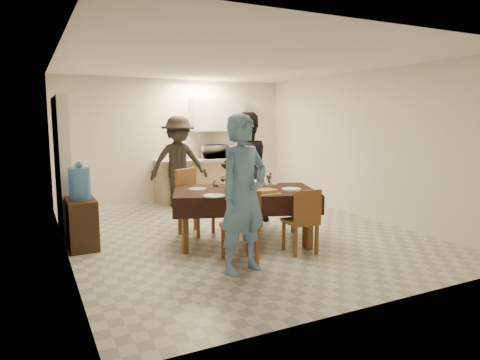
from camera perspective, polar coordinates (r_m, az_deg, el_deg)
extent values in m
cube|color=beige|center=(6.80, -0.38, -6.91)|extent=(5.00, 6.00, 0.02)
cube|color=white|center=(6.61, -0.40, 15.40)|extent=(5.00, 6.00, 0.02)
cube|color=white|center=(9.36, -8.54, 5.23)|extent=(5.00, 0.02, 2.60)
cube|color=white|center=(4.12, 18.35, 1.19)|extent=(5.00, 0.02, 2.60)
cube|color=white|center=(5.92, -22.69, 2.99)|extent=(0.02, 6.00, 2.60)
cube|color=white|center=(8.00, 15.96, 4.51)|extent=(0.02, 6.00, 2.60)
cube|color=silver|center=(7.14, -22.62, 1.77)|extent=(0.15, 1.40, 2.10)
cube|color=tan|center=(9.35, -4.32, -0.07)|extent=(2.20, 0.60, 0.86)
cube|color=beige|center=(9.30, -4.35, 2.71)|extent=(2.24, 0.64, 0.05)
cube|color=white|center=(9.50, -3.05, 8.67)|extent=(1.20, 0.34, 0.70)
cube|color=black|center=(6.08, 0.58, -1.47)|extent=(2.25, 1.75, 0.04)
cube|color=brown|center=(6.16, 0.58, -5.00)|extent=(0.07, 0.07, 0.73)
cube|color=brown|center=(5.29, -0.06, -6.27)|extent=(0.49, 0.49, 0.05)
cube|color=brown|center=(5.07, 0.90, -4.02)|extent=(0.42, 0.12, 0.45)
cube|color=brown|center=(5.74, 8.04, -5.48)|extent=(0.42, 0.42, 0.05)
cube|color=brown|center=(5.55, 9.13, -3.51)|extent=(0.40, 0.06, 0.42)
cube|color=brown|center=(6.63, -5.86, -3.02)|extent=(0.62, 0.62, 0.05)
cube|color=brown|center=(6.39, -5.24, -0.97)|extent=(0.42, 0.26, 0.49)
cube|color=brown|center=(7.00, 1.06, -2.97)|extent=(0.47, 0.47, 0.05)
cube|color=brown|center=(6.81, 1.75, -1.32)|extent=(0.39, 0.13, 0.42)
cube|color=#321F10|center=(6.32, -20.37, -5.40)|extent=(0.37, 0.74, 0.68)
cylinder|color=#4081C8|center=(6.22, -20.62, -0.42)|extent=(0.29, 0.29, 0.43)
cylinder|color=white|center=(6.19, 3.68, -0.25)|extent=(0.12, 0.12, 0.19)
cube|color=#C8893A|center=(5.79, 3.18, -1.52)|extent=(0.39, 0.30, 0.05)
cylinder|color=silver|center=(6.37, 2.25, -0.50)|extent=(0.20, 0.20, 0.08)
cylinder|color=silver|center=(6.30, -0.98, -0.79)|extent=(0.18, 0.18, 0.03)
cylinder|color=silver|center=(5.56, -3.52, -2.10)|extent=(0.28, 0.28, 0.02)
cylinder|color=silver|center=(6.12, 6.88, -1.19)|extent=(0.28, 0.28, 0.02)
cylinder|color=silver|center=(6.11, -5.72, -1.20)|extent=(0.25, 0.25, 0.01)
cylinder|color=silver|center=(6.62, 4.02, -0.45)|extent=(0.24, 0.24, 0.01)
imported|color=white|center=(9.35, -3.38, 3.80)|extent=(0.53, 0.36, 0.29)
imported|color=#5C87B2|center=(4.89, 0.46, -1.92)|extent=(0.76, 0.60, 1.83)
imported|color=black|center=(7.23, 0.67, 1.59)|extent=(1.02, 0.86, 1.88)
imported|color=black|center=(8.60, -8.16, 2.38)|extent=(1.18, 0.68, 1.82)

